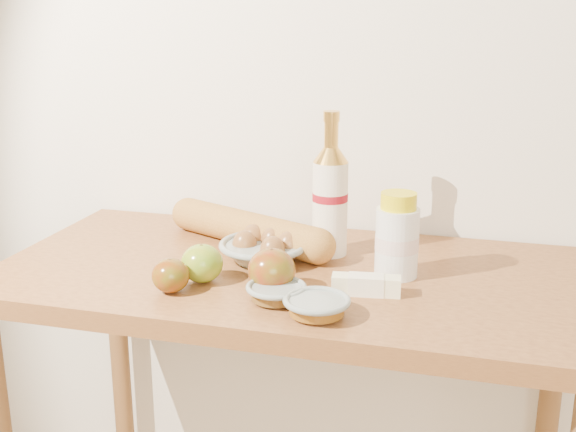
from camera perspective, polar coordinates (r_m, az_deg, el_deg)
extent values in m
cube|color=silver|center=(1.71, 3.28, 12.40)|extent=(3.50, 0.02, 2.60)
cube|color=#9C6232|center=(1.48, 0.31, -4.89)|extent=(1.20, 0.60, 0.04)
cylinder|color=brown|center=(2.07, -13.02, -12.52)|extent=(0.05, 0.05, 0.86)
cylinder|color=silver|center=(1.53, 3.33, 0.58)|extent=(0.10, 0.10, 0.20)
cylinder|color=maroon|center=(1.52, 3.35, 1.54)|extent=(0.10, 0.10, 0.02)
cone|color=gold|center=(1.50, 3.41, 4.87)|extent=(0.10, 0.10, 0.03)
cylinder|color=gold|center=(1.50, 3.43, 6.47)|extent=(0.04, 0.04, 0.05)
cylinder|color=gold|center=(1.49, 3.46, 7.87)|extent=(0.04, 0.04, 0.02)
cylinder|color=white|center=(1.43, 8.60, -2.09)|extent=(0.10, 0.10, 0.14)
cylinder|color=beige|center=(1.43, 8.60, -2.09)|extent=(0.10, 0.10, 0.03)
cylinder|color=yellow|center=(1.41, 8.74, 1.20)|extent=(0.08, 0.08, 0.03)
torus|color=gray|center=(1.50, -1.97, -2.29)|extent=(0.23, 0.23, 0.01)
ellipsoid|color=brown|center=(1.51, -3.45, -2.35)|extent=(0.07, 0.07, 0.07)
ellipsoid|color=brown|center=(1.47, -1.24, -2.82)|extent=(0.07, 0.07, 0.07)
ellipsoid|color=brown|center=(1.53, -1.22, -2.04)|extent=(0.07, 0.07, 0.07)
ellipsoid|color=brown|center=(1.55, -2.75, -1.83)|extent=(0.07, 0.07, 0.07)
ellipsoid|color=brown|center=(1.50, 0.06, -2.41)|extent=(0.07, 0.07, 0.07)
cylinder|color=#C68B3C|center=(1.60, -3.15, -1.02)|extent=(0.38, 0.22, 0.08)
sphere|color=#C68B3C|center=(1.73, -7.88, 0.17)|extent=(0.10, 0.10, 0.08)
sphere|color=#C68B3C|center=(1.49, 2.36, -2.40)|extent=(0.10, 0.10, 0.08)
ellipsoid|color=#9D961F|center=(1.40, -6.81, -3.73)|extent=(0.10, 0.10, 0.08)
cylinder|color=#4E361A|center=(1.39, -6.86, -2.50)|extent=(0.01, 0.01, 0.01)
ellipsoid|color=#900B07|center=(1.36, -9.25, -4.67)|extent=(0.07, 0.07, 0.06)
cylinder|color=#4E341A|center=(1.35, -9.31, -3.58)|extent=(0.01, 0.01, 0.01)
ellipsoid|color=#97080E|center=(1.35, -1.30, -4.29)|extent=(0.10, 0.10, 0.08)
cylinder|color=#52331B|center=(1.34, -1.31, -2.89)|extent=(0.01, 0.01, 0.01)
torus|color=gray|center=(1.31, -0.93, -5.65)|extent=(0.12, 0.12, 0.01)
cylinder|color=brown|center=(1.31, -0.93, -6.11)|extent=(0.09, 0.09, 0.02)
torus|color=gray|center=(1.25, 2.29, -6.69)|extent=(0.12, 0.12, 0.01)
cylinder|color=brown|center=(1.25, 2.28, -7.19)|extent=(0.10, 0.10, 0.02)
cube|color=#F1EEBA|center=(1.35, 6.19, -5.45)|extent=(0.13, 0.05, 0.04)
cube|color=#EEE7CA|center=(1.35, 6.19, -5.45)|extent=(0.07, 0.05, 0.04)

